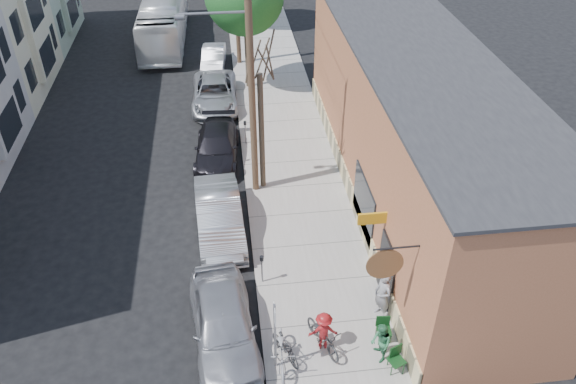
{
  "coord_description": "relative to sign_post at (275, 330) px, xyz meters",
  "views": [
    {
      "loc": [
        1.41,
        -14.35,
        15.07
      ],
      "look_at": [
        3.63,
        3.77,
        1.5
      ],
      "focal_mm": 35.0,
      "sensor_mm": 36.0,
      "label": 1
    }
  ],
  "objects": [
    {
      "name": "ground",
      "position": [
        -2.35,
        3.47,
        -1.83
      ],
      "size": [
        120.0,
        120.0,
        0.0
      ],
      "primitive_type": "plane",
      "color": "black"
    },
    {
      "name": "cyclist",
      "position": [
        1.6,
        0.56,
        -0.94
      ],
      "size": [
        0.99,
        0.61,
        1.48
      ],
      "primitive_type": "imported",
      "rotation": [
        0.0,
        0.0,
        3.07
      ],
      "color": "maroon",
      "rests_on": "sidewalk"
    },
    {
      "name": "cafe_building",
      "position": [
        6.64,
        8.46,
        1.47
      ],
      "size": [
        6.6,
        20.2,
        6.61
      ],
      "color": "#A45F3D",
      "rests_on": "ground"
    },
    {
      "name": "car_2",
      "position": [
        -1.55,
        12.33,
        -1.12
      ],
      "size": [
        2.37,
        5.06,
        1.43
      ],
      "primitive_type": "imported",
      "rotation": [
        0.0,
        0.0,
        -0.08
      ],
      "color": "black",
      "rests_on": "ground"
    },
    {
      "name": "patron_green",
      "position": [
        3.29,
        -0.12,
        -0.94
      ],
      "size": [
        0.62,
        0.76,
        1.49
      ],
      "primitive_type": "imported",
      "rotation": [
        0.0,
        0.0,
        -1.5
      ],
      "color": "#2D7046",
      "rests_on": "sidewalk"
    },
    {
      "name": "parked_bike_a",
      "position": [
        0.34,
        0.29,
        -1.23
      ],
      "size": [
        1.04,
        1.54,
        0.9
      ],
      "primitive_type": "imported",
      "rotation": [
        0.0,
        0.0,
        0.45
      ],
      "color": "black",
      "rests_on": "sidewalk"
    },
    {
      "name": "patio_chair_a",
      "position": [
        3.61,
        0.59,
        -1.24
      ],
      "size": [
        0.55,
        0.55,
        0.88
      ],
      "primitive_type": null,
      "rotation": [
        0.0,
        0.0,
        -0.12
      ],
      "color": "#0F3616",
      "rests_on": "sidewalk"
    },
    {
      "name": "car_0",
      "position": [
        -1.55,
        1.3,
        -0.98
      ],
      "size": [
        2.49,
        5.16,
        1.7
      ],
      "primitive_type": "imported",
      "rotation": [
        0.0,
        0.0,
        0.1
      ],
      "color": "#9E9EA5",
      "rests_on": "ground"
    },
    {
      "name": "utility_pole_near",
      "position": [
        0.04,
        9.51,
        3.58
      ],
      "size": [
        3.57,
        0.28,
        10.0
      ],
      "color": "#503A28",
      "rests_on": "sidewalk"
    },
    {
      "name": "patio_chair_b",
      "position": [
        3.69,
        -0.6,
        -1.24
      ],
      "size": [
        0.65,
        0.65,
        0.88
      ],
      "primitive_type": null,
      "rotation": [
        0.0,
        0.0,
        0.39
      ],
      "color": "#0F3616",
      "rests_on": "sidewalk"
    },
    {
      "name": "cyclist_bike",
      "position": [
        1.6,
        0.56,
        -1.19
      ],
      "size": [
        1.31,
        1.98,
        0.99
      ],
      "primitive_type": "imported",
      "rotation": [
        0.0,
        0.0,
        0.39
      ],
      "color": "black",
      "rests_on": "sidewalk"
    },
    {
      "name": "sign_post",
      "position": [
        0.0,
        0.0,
        0.0
      ],
      "size": [
        0.07,
        0.45,
        2.8
      ],
      "color": "slate",
      "rests_on": "sidewalk"
    },
    {
      "name": "patron_grey",
      "position": [
        3.78,
        1.61,
        -0.7
      ],
      "size": [
        0.68,
        0.83,
        1.96
      ],
      "primitive_type": "imported",
      "rotation": [
        0.0,
        0.0,
        -1.22
      ],
      "color": "gray",
      "rests_on": "sidewalk"
    },
    {
      "name": "sidewalk",
      "position": [
        1.9,
        14.47,
        -1.76
      ],
      "size": [
        4.5,
        58.0,
        0.15
      ],
      "primitive_type": "cube",
      "color": "#9C9791",
      "rests_on": "ground"
    },
    {
      "name": "parking_meter_near",
      "position": [
        -0.1,
        3.69,
        -0.85
      ],
      "size": [
        0.14,
        0.14,
        1.24
      ],
      "color": "slate",
      "rests_on": "sidewalk"
    },
    {
      "name": "car_1",
      "position": [
        -1.55,
        6.83,
        -1.0
      ],
      "size": [
        2.07,
        5.18,
        1.67
      ],
      "primitive_type": "imported",
      "rotation": [
        0.0,
        0.0,
        0.06
      ],
      "color": "#A2A3A9",
      "rests_on": "ground"
    },
    {
      "name": "parked_bike_b",
      "position": [
        0.22,
        0.06,
        -1.14
      ],
      "size": [
        0.87,
        2.1,
        1.08
      ],
      "primitive_type": "imported",
      "rotation": [
        0.0,
        0.0,
        -0.08
      ],
      "color": "gray",
      "rests_on": "sidewalk"
    },
    {
      "name": "bus",
      "position": [
        -4.83,
        28.33,
        -0.23
      ],
      "size": [
        2.85,
        11.51,
        3.2
      ],
      "primitive_type": "imported",
      "rotation": [
        0.0,
        0.0,
        -0.01
      ],
      "color": "white",
      "rests_on": "ground"
    },
    {
      "name": "car_4",
      "position": [
        -1.55,
        23.08,
        -1.18
      ],
      "size": [
        1.69,
        4.04,
        1.3
      ],
      "primitive_type": "imported",
      "rotation": [
        0.0,
        0.0,
        -0.08
      ],
      "color": "#B9B9C2",
      "rests_on": "ground"
    },
    {
      "name": "parking_meter_far",
      "position": [
        -0.1,
        13.43,
        -0.85
      ],
      "size": [
        0.14,
        0.14,
        1.24
      ],
      "color": "slate",
      "rests_on": "sidewalk"
    },
    {
      "name": "tree_bare",
      "position": [
        0.45,
        9.7,
        1.04
      ],
      "size": [
        0.24,
        0.24,
        5.45
      ],
      "color": "#44392C",
      "rests_on": "sidewalk"
    },
    {
      "name": "car_3",
      "position": [
        -1.55,
        17.95,
        -1.09
      ],
      "size": [
        2.57,
        5.37,
        1.48
      ],
      "primitive_type": "imported",
      "rotation": [
        0.0,
        0.0,
        -0.02
      ],
      "color": "#A7A9AF",
      "rests_on": "ground"
    }
  ]
}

